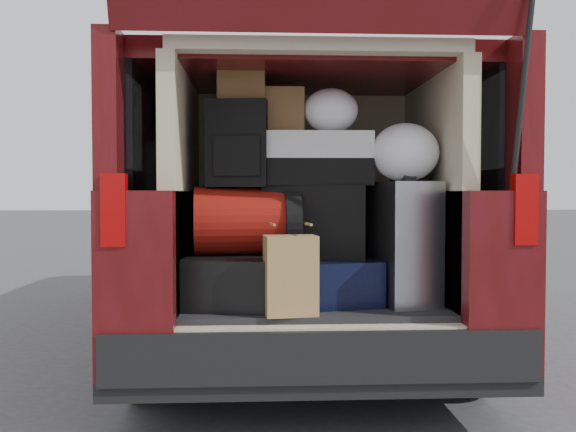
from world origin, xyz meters
name	(u,v)px	position (x,y,z in m)	size (l,w,h in m)	color
ground	(315,421)	(0.00, 0.00, 0.00)	(80.00, 80.00, 0.00)	#3C3C3F
minivan	(293,217)	(0.00, 1.86, 0.91)	(1.90, 5.35, 2.77)	black
load_floor	(310,350)	(0.00, 0.28, 0.28)	(1.24, 1.05, 0.55)	black
black_hardshell	(236,279)	(-0.38, 0.12, 0.67)	(0.43, 0.60, 0.24)	black
navy_hardshell	(328,280)	(0.08, 0.14, 0.66)	(0.41, 0.50, 0.22)	black
silver_roller	(402,243)	(0.44, 0.08, 0.85)	(0.25, 0.40, 0.59)	silver
kraft_bag	(291,275)	(-0.13, -0.18, 0.73)	(0.23, 0.15, 0.35)	#9F7548
red_duffel	(246,221)	(-0.33, 0.15, 0.95)	(0.51, 0.33, 0.33)	maroon
black_soft_case	(314,221)	(0.01, 0.20, 0.95)	(0.50, 0.30, 0.36)	black
backpack	(238,144)	(-0.37, 0.13, 1.33)	(0.29, 0.18, 0.42)	black
twotone_duffel	(312,160)	(0.00, 0.20, 1.26)	(0.59, 0.30, 0.26)	silver
grocery_sack_lower	(241,81)	(-0.35, 0.19, 1.65)	(0.23, 0.19, 0.21)	brown
grocery_sack_upper	(281,111)	(-0.15, 0.22, 1.50)	(0.22, 0.18, 0.22)	brown
plastic_bag_center	(331,111)	(0.09, 0.18, 1.50)	(0.28, 0.26, 0.22)	white
plastic_bag_right	(405,153)	(0.45, 0.07, 1.29)	(0.33, 0.31, 0.29)	white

